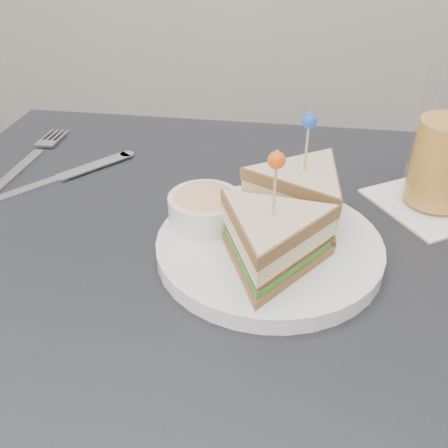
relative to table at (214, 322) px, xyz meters
The scene contains 5 objects.
table is the anchor object (origin of this frame).
plate_meal 0.14m from the table, 34.15° to the left, with size 0.32×0.32×0.14m.
cutlery_fork 0.38m from the table, 144.83° to the left, with size 0.03×0.21×0.01m.
cutlery_knife 0.29m from the table, 145.07° to the left, with size 0.14×0.17×0.01m.
drink_set 0.33m from the table, 33.99° to the left, with size 0.18×0.18×0.16m.
Camera 1 is at (0.07, -0.40, 1.07)m, focal length 40.00 mm.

